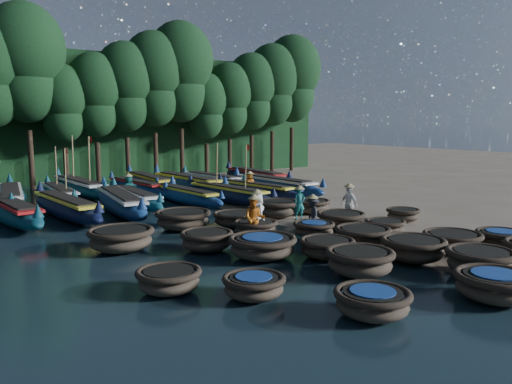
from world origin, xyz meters
TOP-DOWN VIEW (x-y plane):
  - ground at (0.00, 0.00)m, footprint 120.00×120.00m
  - foliage_wall at (0.00, 23.50)m, footprint 40.00×3.00m
  - coracle_1 at (-4.68, -9.19)m, footprint 1.91×1.91m
  - coracle_2 at (-1.19, -10.29)m, footprint 2.14×2.14m
  - coracle_3 at (0.48, -8.86)m, footprint 2.12×2.12m
  - coracle_5 at (-6.33, -6.52)m, footprint 1.85×1.85m
  - coracle_6 at (-2.54, -6.74)m, footprint 2.57×2.57m
  - coracle_7 at (0.13, -6.65)m, footprint 2.29×2.29m
  - coracle_8 at (2.39, -6.61)m, footprint 2.14×2.14m
  - coracle_9 at (4.36, -7.33)m, footprint 1.85×1.85m
  - coracle_10 at (-8.01, -4.80)m, footprint 2.26×2.26m
  - coracle_11 at (-3.87, -3.45)m, footprint 2.84×2.84m
  - coracle_12 at (-2.01, -4.71)m, footprint 2.31×2.31m
  - coracle_13 at (0.08, -4.39)m, footprint 2.54×2.54m
  - coracle_14 at (2.38, -3.50)m, footprint 1.84×1.84m
  - coracle_15 at (-4.95, -1.45)m, footprint 2.33×2.33m
  - coracle_16 at (-2.17, -0.60)m, footprint 1.84×1.84m
  - coracle_17 at (-0.35, -2.12)m, footprint 2.05×2.05m
  - coracle_18 at (1.61, -1.67)m, footprint 2.15×2.15m
  - coracle_19 at (5.24, -2.08)m, footprint 1.62×1.62m
  - coracle_20 at (-7.54, 0.30)m, footprint 2.74×2.74m
  - coracle_21 at (-4.03, 2.33)m, footprint 2.87×2.87m
  - coracle_22 at (-1.83, 1.49)m, footprint 2.48×2.48m
  - coracle_23 at (0.97, 2.13)m, footprint 2.35×2.35m
  - coracle_24 at (3.13, 2.08)m, footprint 2.39×2.39m
  - long_boat_1 at (-10.00, 8.06)m, footprint 2.30×8.58m
  - long_boat_2 at (-7.60, 7.78)m, footprint 2.20×8.53m
  - long_boat_3 at (-4.99, 7.49)m, footprint 2.57×8.78m
  - long_boat_4 at (-3.68, 8.95)m, footprint 1.58×7.76m
  - long_boat_5 at (-0.87, 8.25)m, footprint 1.80×7.36m
  - long_boat_6 at (1.27, 7.21)m, footprint 2.32×8.02m
  - long_boat_7 at (3.74, 7.83)m, footprint 2.44×7.39m
  - long_boat_8 at (5.59, 8.40)m, footprint 2.15×8.85m
  - long_boat_10 at (-9.31, 12.52)m, footprint 2.70×8.64m
  - long_boat_11 at (-6.68, 12.90)m, footprint 1.56×7.57m
  - long_boat_12 at (-5.11, 14.54)m, footprint 2.09×8.91m
  - long_boat_13 at (-1.84, 13.37)m, footprint 2.18×7.43m
  - long_boat_14 at (-0.45, 14.68)m, footprint 1.89×8.64m
  - long_boat_15 at (1.36, 12.49)m, footprint 2.23×9.08m
  - long_boat_16 at (3.89, 13.63)m, footprint 2.02×7.77m
  - long_boat_17 at (7.30, 13.08)m, footprint 1.89×8.80m
  - fisherman_0 at (-1.80, -0.15)m, footprint 0.69×0.95m
  - fisherman_1 at (1.57, 1.14)m, footprint 0.65×0.52m
  - fisherman_2 at (-2.59, -1.10)m, footprint 1.08×1.05m
  - fisherman_3 at (0.19, -1.39)m, footprint 1.01×1.17m
  - fisherman_4 at (2.80, -0.94)m, footprint 0.52×1.06m
  - fisherman_5 at (-3.20, 11.08)m, footprint 1.51×0.95m
  - fisherman_6 at (3.65, 8.50)m, footprint 0.88×0.78m
  - tree_4 at (-6.80, 20.00)m, footprint 5.34×5.34m
  - tree_5 at (-4.50, 20.00)m, footprint 3.68×3.68m
  - tree_6 at (-2.20, 20.00)m, footprint 4.09×4.09m
  - tree_7 at (0.10, 20.00)m, footprint 4.51×4.51m
  - tree_8 at (2.40, 20.00)m, footprint 4.92×4.92m
  - tree_9 at (4.70, 20.00)m, footprint 5.34×5.34m
  - tree_10 at (7.00, 20.00)m, footprint 3.68×3.68m
  - tree_11 at (9.30, 20.00)m, footprint 4.09×4.09m
  - tree_12 at (11.60, 20.00)m, footprint 4.51×4.51m
  - tree_13 at (13.90, 20.00)m, footprint 4.92×4.92m
  - tree_14 at (16.20, 20.00)m, footprint 5.34×5.34m

SIDE VIEW (x-z plane):
  - ground at x=0.00m, z-range 0.00..0.00m
  - coracle_19 at x=5.24m, z-range 0.05..0.68m
  - coracle_5 at x=-6.33m, z-range 0.05..0.69m
  - coracle_14 at x=2.38m, z-range 0.05..0.70m
  - coracle_9 at x=4.36m, z-range 0.05..0.70m
  - coracle_22 at x=-1.83m, z-range 0.05..0.71m
  - coracle_17 at x=-0.35m, z-range 0.05..0.70m
  - coracle_16 at x=-2.17m, z-range 0.05..0.71m
  - coracle_10 at x=-8.01m, z-range 0.05..0.73m
  - coracle_1 at x=-4.68m, z-range 0.05..0.73m
  - coracle_12 at x=-2.01m, z-range 0.05..0.74m
  - coracle_24 at x=3.13m, z-range 0.05..0.75m
  - coracle_8 at x=2.39m, z-range 0.05..0.76m
  - coracle_15 at x=-4.95m, z-range 0.05..0.79m
  - coracle_2 at x=-1.19m, z-range 0.06..0.83m
  - coracle_18 at x=1.61m, z-range 0.06..0.83m
  - coracle_13 at x=0.08m, z-range 0.06..0.84m
  - coracle_11 at x=-3.87m, z-range 0.06..0.84m
  - coracle_7 at x=0.13m, z-range 0.06..0.87m
  - coracle_21 at x=-4.03m, z-range 0.06..0.89m
  - coracle_6 at x=-2.54m, z-range 0.06..0.89m
  - coracle_3 at x=0.48m, z-range 0.06..0.90m
  - coracle_20 at x=-7.54m, z-range 0.06..0.91m
  - coracle_23 at x=0.97m, z-range 0.06..0.91m
  - long_boat_5 at x=-0.87m, z-range -0.15..1.14m
  - long_boat_7 at x=3.74m, z-range -0.16..1.16m
  - long_boat_13 at x=-1.84m, z-range -0.16..1.16m
  - long_boat_11 at x=-6.68m, z-range -1.10..2.12m
  - long_boat_4 at x=-3.68m, z-range -0.16..1.20m
  - long_boat_16 at x=3.89m, z-range -0.16..1.21m
  - long_boat_6 at x=1.27m, z-range -1.17..2.26m
  - long_boat_2 at x=-7.60m, z-range -0.18..1.33m
  - long_boat_1 at x=-10.00m, z-range -0.18..1.34m
  - long_boat_14 at x=-0.45m, z-range -0.18..1.34m
  - long_boat_10 at x=-9.31m, z-range -0.18..1.35m
  - long_boat_17 at x=7.30m, z-range -0.18..1.37m
  - long_boat_3 at x=-4.99m, z-range -0.19..1.37m
  - long_boat_8 at x=5.59m, z-range -0.19..1.37m
  - long_boat_12 at x=-5.11m, z-range -1.29..2.50m
  - long_boat_15 at x=1.36m, z-range -0.19..1.41m
  - fisherman_5 at x=-3.20m, z-range -0.06..1.70m
  - fisherman_3 at x=0.19m, z-range -0.06..1.71m
  - fisherman_6 at x=3.65m, z-range -0.03..1.69m
  - fisherman_1 at x=1.57m, z-range 0.01..1.78m
  - fisherman_2 at x=-2.59m, z-range -0.05..1.90m
  - fisherman_0 at x=-1.80m, z-range -0.05..1.95m
  - fisherman_4 at x=2.80m, z-range -0.04..1.95m
  - foliage_wall at x=0.00m, z-range 0.00..10.00m
  - tree_5 at x=-4.50m, z-range 1.63..10.31m
  - tree_10 at x=7.00m, z-range 1.63..10.31m
  - tree_6 at x=-2.20m, z-range 1.82..11.47m
  - tree_11 at x=9.30m, z-range 1.82..11.47m
  - tree_7 at x=0.10m, z-range 2.01..12.64m
  - tree_12 at x=11.60m, z-range 2.01..12.64m
  - tree_8 at x=2.40m, z-range 2.19..13.80m
  - tree_13 at x=13.90m, z-range 2.19..13.80m
  - tree_4 at x=-6.80m, z-range 2.38..14.96m
  - tree_9 at x=4.70m, z-range 2.38..14.96m
  - tree_14 at x=16.20m, z-range 2.38..14.96m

